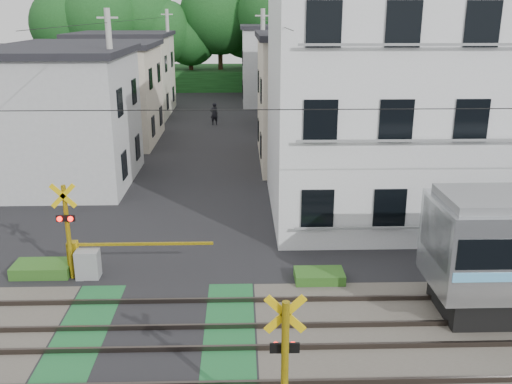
{
  "coord_description": "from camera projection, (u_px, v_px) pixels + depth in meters",
  "views": [
    {
      "loc": [
        2.22,
        -12.55,
        7.9
      ],
      "look_at": [
        2.72,
        5.0,
        2.29
      ],
      "focal_mm": 40.0,
      "sensor_mm": 36.0,
      "label": 1
    }
  ],
  "objects": [
    {
      "name": "ground",
      "position": [
        154.0,
        340.0,
        14.29
      ],
      "size": [
        120.0,
        120.0,
        0.0
      ],
      "primitive_type": "plane",
      "color": "black"
    },
    {
      "name": "track_bed",
      "position": [
        154.0,
        339.0,
        14.28
      ],
      "size": [
        120.0,
        120.0,
        0.14
      ],
      "color": "#47423A",
      "rests_on": "ground"
    },
    {
      "name": "crossing_signal_far",
      "position": [
        85.0,
        256.0,
        17.49
      ],
      "size": [
        4.74,
        0.65,
        3.09
      ],
      "color": "yellow",
      "rests_on": "ground"
    },
    {
      "name": "apartment_block",
      "position": [
        401.0,
        98.0,
        22.14
      ],
      "size": [
        10.2,
        8.36,
        9.3
      ],
      "color": "silver",
      "rests_on": "ground"
    },
    {
      "name": "houses_row",
      "position": [
        210.0,
        83.0,
        37.99
      ],
      "size": [
        22.07,
        31.35,
        6.8
      ],
      "color": "#AFB2B4",
      "rests_on": "ground"
    },
    {
      "name": "tree_hill",
      "position": [
        218.0,
        32.0,
        57.84
      ],
      "size": [
        40.0,
        13.63,
        11.69
      ],
      "color": "#18491B",
      "rests_on": "ground"
    },
    {
      "name": "catenary",
      "position": [
        402.0,
        198.0,
        13.36
      ],
      "size": [
        60.0,
        5.04,
        7.0
      ],
      "color": "#2D2D33",
      "rests_on": "ground"
    },
    {
      "name": "utility_poles",
      "position": [
        186.0,
        76.0,
        34.93
      ],
      "size": [
        7.9,
        42.0,
        8.0
      ],
      "color": "#A5A5A0",
      "rests_on": "ground"
    },
    {
      "name": "pedestrian",
      "position": [
        214.0,
        114.0,
        40.91
      ],
      "size": [
        0.69,
        0.59,
        1.6
      ],
      "primitive_type": "imported",
      "rotation": [
        0.0,
        0.0,
        3.57
      ],
      "color": "black",
      "rests_on": "ground"
    },
    {
      "name": "weed_patches",
      "position": [
        223.0,
        335.0,
        14.2
      ],
      "size": [
        10.25,
        8.8,
        0.4
      ],
      "color": "#2D5E1E",
      "rests_on": "ground"
    }
  ]
}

